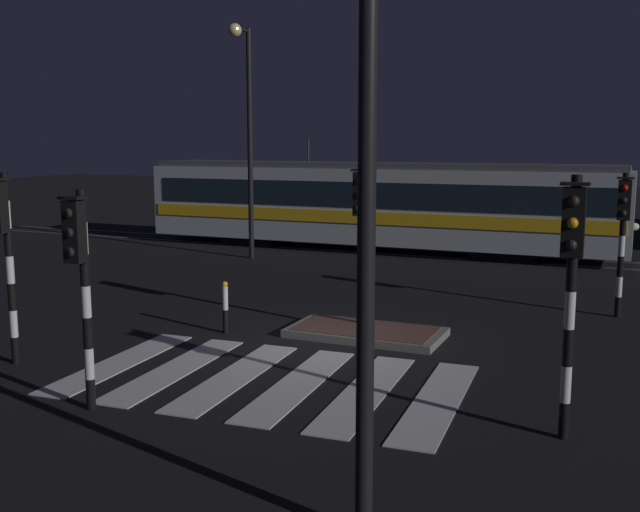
{
  "coord_description": "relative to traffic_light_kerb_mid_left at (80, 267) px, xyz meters",
  "views": [
    {
      "loc": [
        5.61,
        -12.92,
        3.99
      ],
      "look_at": [
        -1.06,
        2.4,
        1.4
      ],
      "focal_mm": 41.31,
      "sensor_mm": 36.0,
      "label": 1
    }
  ],
  "objects": [
    {
      "name": "ground_plane",
      "position": [
        1.8,
        4.64,
        -2.19
      ],
      "size": [
        120.0,
        120.0,
        0.0
      ],
      "primitive_type": "plane",
      "color": "black"
    },
    {
      "name": "crosswalk_zebra",
      "position": [
        1.8,
        2.34,
        -2.18
      ],
      "size": [
        6.76,
        4.32,
        0.02
      ],
      "color": "silver",
      "rests_on": "ground"
    },
    {
      "name": "street_lamp_near_kerb",
      "position": [
        5.02,
        -1.91,
        2.27
      ],
      "size": [
        0.44,
        1.21,
        7.01
      ],
      "color": "black",
      "rests_on": "ground"
    },
    {
      "name": "rail_far",
      "position": [
        1.8,
        18.05,
        -2.17
      ],
      "size": [
        80.0,
        0.12,
        0.03
      ],
      "primitive_type": "cube",
      "color": "#59595E",
      "rests_on": "ground"
    },
    {
      "name": "tram",
      "position": [
        -1.57,
        17.33,
        -0.44
      ],
      "size": [
        17.88,
        2.58,
        4.15
      ],
      "color": "#B2BCC1",
      "rests_on": "ground"
    },
    {
      "name": "traffic_island",
      "position": [
        2.37,
        5.71,
        -2.1
      ],
      "size": [
        3.16,
        1.61,
        0.18
      ],
      "color": "slate",
      "rests_on": "ground"
    },
    {
      "name": "traffic_light_corner_near_left",
      "position": [
        -2.84,
        1.29,
        0.1
      ],
      "size": [
        0.36,
        0.42,
        3.47
      ],
      "color": "black",
      "rests_on": "ground"
    },
    {
      "name": "rail_near",
      "position": [
        1.8,
        16.62,
        -2.17
      ],
      "size": [
        80.0,
        0.12,
        0.03
      ],
      "primitive_type": "cube",
      "color": "#59595E",
      "rests_on": "ground"
    },
    {
      "name": "traffic_light_corner_near_right",
      "position": [
        6.65,
        1.69,
        0.17
      ],
      "size": [
        0.36,
        0.42,
        3.58
      ],
      "color": "black",
      "rests_on": "ground"
    },
    {
      "name": "bollard_island_edge",
      "position": [
        -0.45,
        4.79,
        -1.63
      ],
      "size": [
        0.12,
        0.12,
        1.11
      ],
      "color": "black",
      "rests_on": "ground"
    },
    {
      "name": "street_lamp_trackside_left",
      "position": [
        -4.85,
        13.69,
        2.68
      ],
      "size": [
        0.44,
        1.21,
        7.76
      ],
      "color": "black",
      "rests_on": "ground"
    },
    {
      "name": "traffic_light_kerb_mid_left",
      "position": [
        0.0,
        0.0,
        0.0
      ],
      "size": [
        0.36,
        0.42,
        3.32
      ],
      "color": "black",
      "rests_on": "ground"
    },
    {
      "name": "traffic_light_corner_far_right",
      "position": [
        7.1,
        9.55,
        -0.0
      ],
      "size": [
        0.36,
        0.42,
        3.31
      ],
      "color": "black",
      "rests_on": "ground"
    },
    {
      "name": "traffic_light_median_centre",
      "position": [
        2.15,
        5.99,
        0.14
      ],
      "size": [
        0.36,
        0.42,
        3.53
      ],
      "color": "black",
      "rests_on": "ground"
    }
  ]
}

